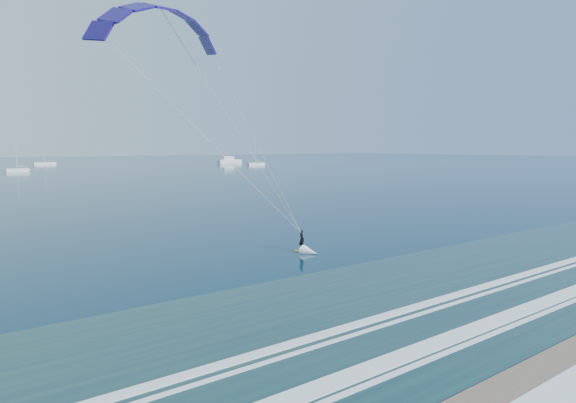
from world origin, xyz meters
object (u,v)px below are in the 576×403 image
at_px(motor_yacht, 229,161).
at_px(sailboat_3, 17,170).
at_px(kitesurfer_rig, 245,144).
at_px(sailboat_5, 256,164).
at_px(sailboat_4, 45,163).

xyz_separation_m(motor_yacht, sailboat_3, (-105.30, -31.77, -0.75)).
relative_size(kitesurfer_rig, sailboat_5, 1.80).
bearing_deg(motor_yacht, kitesurfer_rig, -120.87).
distance_m(sailboat_3, sailboat_5, 100.24).
distance_m(sailboat_4, sailboat_5, 101.73).
relative_size(sailboat_3, sailboat_5, 0.86).
xyz_separation_m(motor_yacht, sailboat_4, (-81.82, 34.51, -0.73)).
bearing_deg(sailboat_5, sailboat_3, 179.72).
bearing_deg(sailboat_4, sailboat_3, -109.51).
xyz_separation_m(kitesurfer_rig, sailboat_4, (38.36, 235.57, -8.50)).
xyz_separation_m(motor_yacht, sailboat_5, (-5.06, -32.26, -0.74)).
relative_size(motor_yacht, sailboat_3, 1.27).
height_order(kitesurfer_rig, sailboat_3, kitesurfer_rig).
bearing_deg(sailboat_3, sailboat_4, 70.49).
distance_m(sailboat_3, sailboat_4, 70.32).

